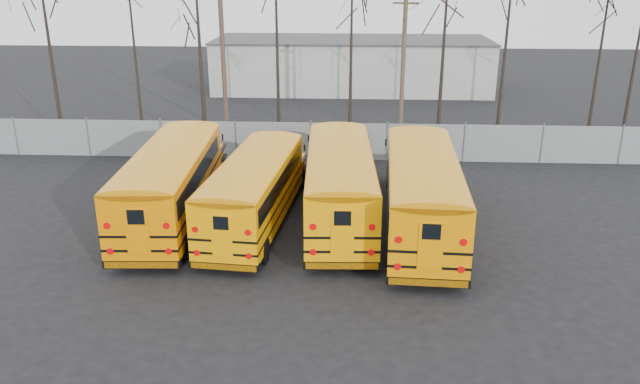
# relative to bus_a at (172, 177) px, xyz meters

# --- Properties ---
(ground) EXTENTS (120.00, 120.00, 0.00)m
(ground) POSITION_rel_bus_a_xyz_m (4.94, -3.29, -1.83)
(ground) COLOR black
(ground) RESTS_ON ground
(fence) EXTENTS (40.00, 0.04, 2.00)m
(fence) POSITION_rel_bus_a_xyz_m (4.94, 8.71, -0.83)
(fence) COLOR gray
(fence) RESTS_ON ground
(distant_building) EXTENTS (22.00, 8.00, 4.00)m
(distant_building) POSITION_rel_bus_a_xyz_m (6.94, 28.71, 0.17)
(distant_building) COLOR #BABAB5
(distant_building) RESTS_ON ground
(bus_a) EXTENTS (3.13, 11.26, 3.12)m
(bus_a) POSITION_rel_bus_a_xyz_m (0.00, 0.00, 0.00)
(bus_a) COLOR black
(bus_a) RESTS_ON ground
(bus_b) EXTENTS (3.24, 10.38, 2.86)m
(bus_b) POSITION_rel_bus_a_xyz_m (3.39, -0.34, -0.15)
(bus_b) COLOR black
(bus_b) RESTS_ON ground
(bus_c) EXTENTS (3.00, 11.16, 3.09)m
(bus_c) POSITION_rel_bus_a_xyz_m (6.66, 0.27, -0.01)
(bus_c) COLOR black
(bus_c) RESTS_ON ground
(bus_d) EXTENTS (3.13, 11.42, 3.16)m
(bus_d) POSITION_rel_bus_a_xyz_m (9.81, -0.65, 0.03)
(bus_d) COLOR black
(bus_d) RESTS_ON ground
(utility_pole_left) EXTENTS (1.57, 0.73, 9.24)m
(utility_pole_left) POSITION_rel_bus_a_xyz_m (-0.72, 14.52, 2.92)
(utility_pole_left) COLOR #4C382B
(utility_pole_left) RESTS_ON ground
(utility_pole_right) EXTENTS (1.47, 0.38, 8.27)m
(utility_pole_right) POSITION_rel_bus_a_xyz_m (9.99, 13.70, 2.42)
(utility_pole_right) COLOR brown
(utility_pole_right) RESTS_ON ground
(tree_1) EXTENTS (0.26, 0.26, 11.27)m
(tree_1) POSITION_rel_bus_a_xyz_m (-10.00, 11.85, 3.81)
(tree_1) COLOR black
(tree_1) RESTS_ON ground
(tree_2) EXTENTS (0.26, 0.26, 12.38)m
(tree_2) POSITION_rel_bus_a_xyz_m (-5.29, 12.24, 4.36)
(tree_2) COLOR black
(tree_2) RESTS_ON ground
(tree_3) EXTENTS (0.26, 0.26, 9.62)m
(tree_3) POSITION_rel_bus_a_xyz_m (-1.14, 10.60, 2.98)
(tree_3) COLOR black
(tree_3) RESTS_ON ground
(tree_4) EXTENTS (0.26, 0.26, 12.93)m
(tree_4) POSITION_rel_bus_a_xyz_m (2.75, 12.91, 4.64)
(tree_4) COLOR black
(tree_4) RESTS_ON ground
(tree_5) EXTENTS (0.26, 0.26, 11.06)m
(tree_5) POSITION_rel_bus_a_xyz_m (6.97, 11.60, 3.70)
(tree_5) COLOR black
(tree_5) RESTS_ON ground
(tree_6) EXTENTS (0.26, 0.26, 11.06)m
(tree_6) POSITION_rel_bus_a_xyz_m (11.98, 11.70, 3.71)
(tree_6) COLOR black
(tree_6) RESTS_ON ground
(tree_7) EXTENTS (0.26, 0.26, 11.02)m
(tree_7) POSITION_rel_bus_a_xyz_m (15.31, 11.77, 3.68)
(tree_7) COLOR black
(tree_7) RESTS_ON ground
(tree_8) EXTENTS (0.26, 0.26, 10.36)m
(tree_8) POSITION_rel_bus_a_xyz_m (20.12, 11.14, 3.36)
(tree_8) COLOR black
(tree_8) RESTS_ON ground
(tree_9) EXTENTS (0.26, 0.26, 9.95)m
(tree_9) POSITION_rel_bus_a_xyz_m (23.50, 14.61, 3.15)
(tree_9) COLOR black
(tree_9) RESTS_ON ground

